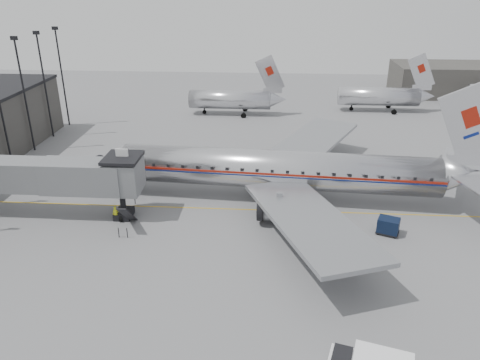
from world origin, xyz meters
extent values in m
plane|color=slate|center=(0.00, 0.00, 0.00)|extent=(160.00, 160.00, 0.00)
cube|color=#3D3B37|center=(45.00, 60.00, 3.00)|extent=(30.00, 12.00, 6.00)
cube|color=gold|center=(3.00, 6.00, 0.01)|extent=(60.00, 0.15, 0.01)
cube|color=slate|center=(-13.00, 3.60, 4.30)|extent=(8.00, 3.00, 3.10)
cube|color=slate|center=(-9.00, 4.00, 4.30)|extent=(3.20, 3.60, 3.20)
cube|color=black|center=(-9.00, 4.00, 6.20)|extent=(3.40, 3.80, 0.30)
cube|color=white|center=(-9.00, 4.00, 6.70)|extent=(1.20, 0.15, 0.80)
cylinder|color=black|center=(-9.30, 3.60, 1.40)|extent=(0.56, 0.56, 2.80)
cube|color=black|center=(-9.30, 3.60, 0.35)|extent=(1.60, 2.20, 0.70)
cylinder|color=black|center=(-9.30, 2.60, 0.30)|extent=(0.30, 0.60, 0.60)
cylinder|color=black|center=(-9.30, 4.60, 0.30)|extent=(0.30, 0.60, 0.60)
cube|color=black|center=(-8.20, 1.30, 1.50)|extent=(0.90, 3.20, 2.90)
cylinder|color=black|center=(-27.50, 16.00, 7.50)|extent=(0.24, 0.24, 15.00)
cylinder|color=black|center=(-27.50, 22.00, 7.50)|extent=(0.24, 0.24, 15.00)
cube|color=black|center=(-27.50, 22.00, 15.00)|extent=(0.90, 0.25, 0.50)
cylinder|color=black|center=(-27.50, 28.00, 7.50)|extent=(0.24, 0.24, 15.00)
cube|color=black|center=(-27.50, 28.00, 15.00)|extent=(0.90, 0.25, 0.50)
cylinder|color=black|center=(-27.50, 34.00, 7.50)|extent=(0.24, 0.24, 15.00)
cube|color=black|center=(-27.50, 34.00, 15.00)|extent=(0.90, 0.25, 0.50)
cylinder|color=silver|center=(-2.00, 42.00, 2.60)|extent=(14.00, 3.20, 3.20)
cube|color=silver|center=(4.80, 42.00, 7.00)|extent=(5.17, 0.26, 6.52)
cylinder|color=black|center=(-6.50, 42.00, 0.50)|extent=(0.24, 0.24, 1.00)
cylinder|color=silver|center=(24.00, 46.00, 2.60)|extent=(14.00, 3.20, 3.20)
cube|color=silver|center=(30.80, 46.00, 7.00)|extent=(5.17, 0.26, 6.52)
cylinder|color=black|center=(19.50, 46.00, 0.50)|extent=(0.24, 0.24, 1.00)
cylinder|color=black|center=(43.50, 50.00, 0.50)|extent=(0.24, 0.24, 1.00)
cylinder|color=silver|center=(6.00, 9.00, 3.34)|extent=(33.63, 6.43, 4.12)
cone|color=silver|center=(-12.34, 10.28, 3.34)|extent=(3.62, 4.34, 4.12)
cone|color=silver|center=(24.67, 7.70, 3.79)|extent=(4.72, 4.22, 3.92)
cube|color=maroon|center=(6.00, 9.00, 3.62)|extent=(33.63, 6.48, 0.20)
cube|color=navy|center=(6.00, 9.00, 3.36)|extent=(33.63, 6.48, 0.11)
cube|color=silver|center=(24.34, 7.72, 8.91)|extent=(6.84, 0.81, 8.56)
cube|color=gray|center=(10.03, 18.77, 3.01)|extent=(13.77, 18.61, 1.32)
cube|color=gray|center=(8.64, -1.23, 3.01)|extent=(11.86, 18.84, 1.32)
cylinder|color=gray|center=(6.96, 14.74, 1.62)|extent=(3.94, 2.60, 2.34)
cylinder|color=gray|center=(6.15, 3.18, 1.62)|extent=(3.94, 2.60, 2.34)
cylinder|color=black|center=(-9.56, 10.08, 0.72)|extent=(0.22, 0.22, 1.45)
cylinder|color=black|center=(8.42, 11.73, 0.78)|extent=(0.29, 0.29, 1.56)
cylinder|color=black|center=(8.42, 11.73, 0.50)|extent=(1.14, 0.47, 1.11)
cylinder|color=black|center=(8.02, 5.96, 0.78)|extent=(0.29, 0.29, 1.56)
cylinder|color=black|center=(8.02, 5.96, 0.50)|extent=(1.14, 0.47, 1.11)
cube|color=black|center=(9.72, -15.51, 1.44)|extent=(1.51, 1.83, 0.56)
cube|color=black|center=(16.35, 2.00, 0.90)|extent=(2.30, 2.03, 1.33)
cube|color=black|center=(16.35, 2.00, 0.19)|extent=(2.42, 2.16, 0.11)
cylinder|color=black|center=(15.43, 1.75, 0.14)|extent=(0.31, 0.21, 0.29)
cylinder|color=black|center=(16.84, 1.19, 0.14)|extent=(0.31, 0.21, 0.29)
cylinder|color=black|center=(15.85, 2.81, 0.14)|extent=(0.31, 0.21, 0.29)
cylinder|color=black|center=(17.27, 2.25, 0.14)|extent=(0.31, 0.21, 0.29)
cube|color=#BDBCBF|center=(8.38, 2.00, 1.07)|extent=(2.30, 1.76, 1.57)
cube|color=black|center=(8.38, 2.00, 0.22)|extent=(2.42, 1.88, 0.13)
cylinder|color=black|center=(7.45, 1.36, 0.17)|extent=(0.34, 0.15, 0.34)
cylinder|color=black|center=(9.25, 1.30, 0.17)|extent=(0.34, 0.15, 0.34)
cylinder|color=black|center=(7.50, 2.70, 0.17)|extent=(0.34, 0.15, 0.34)
cylinder|color=black|center=(9.30, 2.64, 0.17)|extent=(0.34, 0.15, 0.34)
imported|color=yellow|center=(-9.81, 2.64, 0.80)|extent=(0.64, 0.47, 1.60)
camera|label=1|loc=(5.13, -37.05, 22.26)|focal=35.00mm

